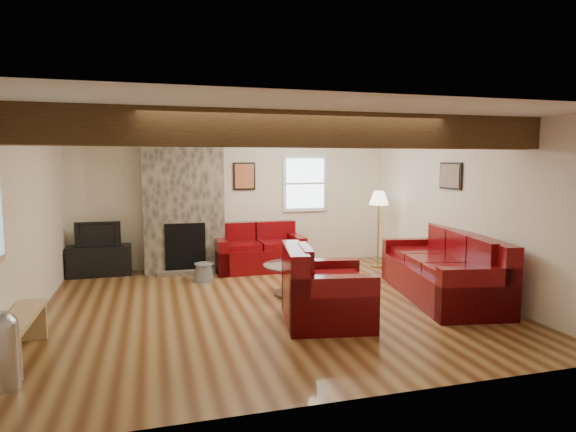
{
  "coord_description": "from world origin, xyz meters",
  "views": [
    {
      "loc": [
        -1.52,
        -6.26,
        1.96
      ],
      "look_at": [
        0.36,
        0.4,
        1.19
      ],
      "focal_mm": 30.0,
      "sensor_mm": 36.0,
      "label": 1
    }
  ],
  "objects_px": {
    "television": "(98,234)",
    "floor_lamp": "(379,202)",
    "sofa_three": "(441,265)",
    "loveseat": "(258,247)",
    "armchair_red": "(327,284)",
    "coffee_table": "(295,280)",
    "tv_cabinet": "(99,261)"
  },
  "relations": [
    {
      "from": "television",
      "to": "floor_lamp",
      "type": "bearing_deg",
      "value": -7.69
    },
    {
      "from": "sofa_three",
      "to": "loveseat",
      "type": "xyz_separation_m",
      "value": [
        -2.17,
        2.49,
        -0.05
      ]
    },
    {
      "from": "television",
      "to": "armchair_red",
      "type": "bearing_deg",
      "value": -48.61
    },
    {
      "from": "loveseat",
      "to": "coffee_table",
      "type": "height_order",
      "value": "loveseat"
    },
    {
      "from": "armchair_red",
      "to": "coffee_table",
      "type": "xyz_separation_m",
      "value": [
        -0.03,
        1.25,
        -0.24
      ]
    },
    {
      "from": "sofa_three",
      "to": "coffee_table",
      "type": "height_order",
      "value": "sofa_three"
    },
    {
      "from": "coffee_table",
      "to": "floor_lamp",
      "type": "height_order",
      "value": "floor_lamp"
    },
    {
      "from": "coffee_table",
      "to": "tv_cabinet",
      "type": "bearing_deg",
      "value": 144.22
    },
    {
      "from": "loveseat",
      "to": "television",
      "type": "xyz_separation_m",
      "value": [
        -2.76,
        0.3,
        0.32
      ]
    },
    {
      "from": "sofa_three",
      "to": "tv_cabinet",
      "type": "height_order",
      "value": "sofa_three"
    },
    {
      "from": "television",
      "to": "floor_lamp",
      "type": "xyz_separation_m",
      "value": [
        4.97,
        -0.67,
        0.49
      ]
    },
    {
      "from": "coffee_table",
      "to": "tv_cabinet",
      "type": "distance_m",
      "value": 3.61
    },
    {
      "from": "coffee_table",
      "to": "armchair_red",
      "type": "bearing_deg",
      "value": -88.53
    },
    {
      "from": "coffee_table",
      "to": "television",
      "type": "relative_size",
      "value": 1.27
    },
    {
      "from": "loveseat",
      "to": "armchair_red",
      "type": "distance_m",
      "value": 3.06
    },
    {
      "from": "loveseat",
      "to": "tv_cabinet",
      "type": "bearing_deg",
      "value": 172.72
    },
    {
      "from": "tv_cabinet",
      "to": "television",
      "type": "xyz_separation_m",
      "value": [
        0.0,
        0.0,
        0.48
      ]
    },
    {
      "from": "floor_lamp",
      "to": "television",
      "type": "bearing_deg",
      "value": 172.31
    },
    {
      "from": "sofa_three",
      "to": "floor_lamp",
      "type": "xyz_separation_m",
      "value": [
        0.04,
        2.11,
        0.76
      ]
    },
    {
      "from": "sofa_three",
      "to": "coffee_table",
      "type": "xyz_separation_m",
      "value": [
        -2.01,
        0.68,
        -0.24
      ]
    },
    {
      "from": "sofa_three",
      "to": "armchair_red",
      "type": "xyz_separation_m",
      "value": [
        -1.97,
        -0.57,
        -0.0
      ]
    },
    {
      "from": "armchair_red",
      "to": "floor_lamp",
      "type": "distance_m",
      "value": 3.44
    },
    {
      "from": "sofa_three",
      "to": "tv_cabinet",
      "type": "relative_size",
      "value": 2.32
    },
    {
      "from": "sofa_three",
      "to": "loveseat",
      "type": "relative_size",
      "value": 1.53
    },
    {
      "from": "sofa_three",
      "to": "television",
      "type": "relative_size",
      "value": 3.27
    },
    {
      "from": "coffee_table",
      "to": "sofa_three",
      "type": "bearing_deg",
      "value": -18.67
    },
    {
      "from": "sofa_three",
      "to": "armchair_red",
      "type": "bearing_deg",
      "value": -63.92
    },
    {
      "from": "television",
      "to": "floor_lamp",
      "type": "distance_m",
      "value": 5.04
    },
    {
      "from": "armchair_red",
      "to": "television",
      "type": "height_order",
      "value": "television"
    },
    {
      "from": "armchair_red",
      "to": "loveseat",
      "type": "bearing_deg",
      "value": 13.68
    },
    {
      "from": "tv_cabinet",
      "to": "television",
      "type": "height_order",
      "value": "television"
    },
    {
      "from": "tv_cabinet",
      "to": "loveseat",
      "type": "bearing_deg",
      "value": -6.2
    }
  ]
}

